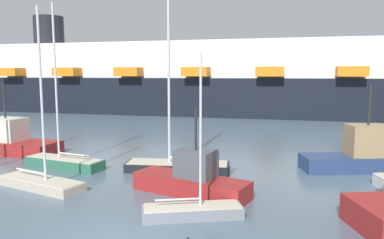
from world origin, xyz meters
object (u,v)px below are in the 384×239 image
at_px(sailboat_2, 64,160).
at_px(fishing_boat_1, 192,180).
at_px(sailboat_0, 41,180).
at_px(sailboat_4, 177,162).
at_px(fishing_boat_3, 9,141).
at_px(sailboat_5, 193,209).
at_px(cruise_ship, 146,80).
at_px(fishing_boat_2, 363,155).

relative_size(sailboat_2, fishing_boat_1, 1.66).
relative_size(sailboat_0, fishing_boat_1, 1.50).
bearing_deg(sailboat_4, fishing_boat_1, 108.45).
bearing_deg(sailboat_4, fishing_boat_3, -15.52).
distance_m(sailboat_0, sailboat_5, 9.44).
distance_m(sailboat_2, sailboat_5, 12.24).
height_order(sailboat_2, cruise_ship, cruise_ship).
bearing_deg(sailboat_0, cruise_ship, 118.54).
bearing_deg(sailboat_0, fishing_boat_3, 153.40).
bearing_deg(fishing_boat_1, fishing_boat_2, 55.35).
distance_m(fishing_boat_2, cruise_ship, 43.67).
distance_m(sailboat_0, fishing_boat_1, 8.49).
relative_size(sailboat_4, fishing_boat_1, 2.00).
bearing_deg(fishing_boat_3, sailboat_0, 142.13).
relative_size(sailboat_5, fishing_boat_2, 0.91).
xyz_separation_m(sailboat_2, fishing_boat_1, (9.57, -3.66, 0.29)).
height_order(sailboat_2, sailboat_4, sailboat_4).
bearing_deg(cruise_ship, fishing_boat_2, -49.99).
height_order(sailboat_4, sailboat_5, sailboat_4).
distance_m(fishing_boat_1, cruise_ship, 44.91).
bearing_deg(sailboat_5, fishing_boat_3, 129.93).
bearing_deg(sailboat_4, fishing_boat_2, -172.03).
relative_size(sailboat_0, sailboat_4, 0.75).
bearing_deg(fishing_boat_2, sailboat_2, 176.64).
distance_m(sailboat_4, fishing_boat_2, 12.17).
distance_m(sailboat_2, fishing_boat_1, 10.25).
bearing_deg(sailboat_5, sailboat_4, 89.66).
distance_m(sailboat_2, sailboat_4, 7.71).
height_order(sailboat_0, fishing_boat_2, sailboat_0).
height_order(sailboat_0, fishing_boat_3, sailboat_0).
height_order(sailboat_2, fishing_boat_3, sailboat_2).
bearing_deg(cruise_ship, fishing_boat_1, -65.86).
bearing_deg(sailboat_2, fishing_boat_1, 171.42).
height_order(fishing_boat_1, fishing_boat_2, fishing_boat_2).
distance_m(sailboat_4, sailboat_5, 7.86).
xyz_separation_m(sailboat_0, sailboat_4, (6.56, 5.04, 0.14)).
bearing_deg(fishing_boat_2, sailboat_0, -170.56).
relative_size(sailboat_2, cruise_ship, 0.11).
xyz_separation_m(sailboat_0, sailboat_5, (9.13, -2.39, -0.08)).
bearing_deg(cruise_ship, sailboat_2, -77.12).
bearing_deg(sailboat_4, sailboat_2, 0.57).
xyz_separation_m(sailboat_0, fishing_boat_1, (8.46, 0.64, 0.37)).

